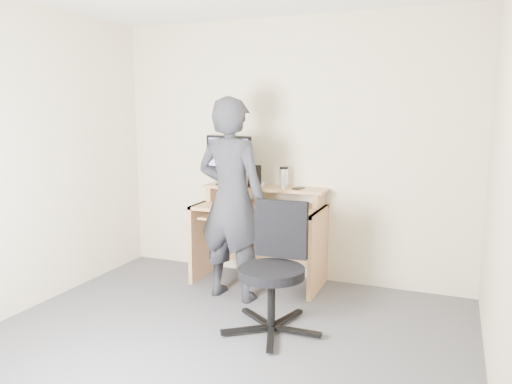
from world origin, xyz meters
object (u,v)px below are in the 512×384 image
Objects in this scene: desk at (262,225)px; person at (231,200)px; office_chair at (275,263)px; monitor at (229,156)px.

person reaches higher than desk.
desk is 1.10m from office_chair.
office_chair reaches higher than desk.
person reaches higher than office_chair.
monitor is at bearing 128.96° from office_chair.
desk is at bearing -92.85° from person.
monitor is 1.50m from office_chair.
monitor is 0.71m from person.
desk is 0.69× the size of person.
office_chair is at bearing 146.63° from person.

